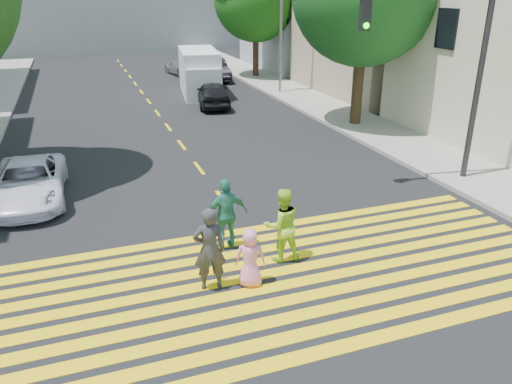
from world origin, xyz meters
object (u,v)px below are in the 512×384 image
white_sedan (29,182)px  dark_car_parked (214,69)px  traffic_signal (449,58)px  pedestrian_child (250,258)px  silver_car (183,67)px  pedestrian_man (209,249)px  dark_car_near (213,94)px  pedestrian_extra (227,214)px  pedestrian_woman (282,225)px  white_van (200,74)px

white_sedan → dark_car_parked: 21.59m
traffic_signal → pedestrian_child: bearing=-145.5°
silver_car → pedestrian_child: bearing=71.2°
pedestrian_child → dark_car_parked: 25.99m
pedestrian_man → dark_car_near: pedestrian_man is taller
dark_car_near → silver_car: (0.70, 11.01, -0.09)m
pedestrian_extra → dark_car_parked: 24.25m
pedestrian_woman → white_sedan: 8.16m
pedestrian_man → pedestrian_extra: bearing=-112.7°
dark_car_near → traffic_signal: bearing=114.6°
pedestrian_extra → silver_car: pedestrian_extra is taller
pedestrian_child → dark_car_parked: (6.11, 25.26, 0.06)m
pedestrian_woman → white_van: white_van is taller
pedestrian_woman → pedestrian_child: bearing=39.2°
silver_car → white_van: (-0.56, -7.61, 0.64)m
pedestrian_extra → dark_car_near: (3.82, 15.41, -0.22)m
dark_car_parked → traffic_signal: (1.52, -21.50, 3.28)m
white_sedan → traffic_signal: size_ratio=0.70×
pedestrian_woman → dark_car_near: bearing=-97.5°
pedestrian_woman → pedestrian_extra: 1.43m
dark_car_near → white_van: size_ratio=0.70×
dark_car_parked → white_van: white_van is taller
pedestrian_man → traffic_signal: size_ratio=0.30×
pedestrian_child → dark_car_near: size_ratio=0.33×
pedestrian_woman → traffic_signal: 7.86m
dark_car_parked → pedestrian_woman: bearing=-98.8°
silver_car → pedestrian_woman: bearing=73.1°
silver_car → dark_car_parked: dark_car_parked is taller
pedestrian_man → dark_car_parked: pedestrian_man is taller
pedestrian_man → pedestrian_woman: pedestrian_man is taller
white_van → traffic_signal: traffic_signal is taller
pedestrian_child → dark_car_parked: dark_car_parked is taller
pedestrian_extra → white_van: 19.22m
pedestrian_child → white_van: bearing=-79.9°
white_sedan → dark_car_parked: dark_car_parked is taller
silver_car → traffic_signal: (3.08, -24.44, 3.42)m
pedestrian_woman → pedestrian_man: bearing=20.0°
dark_car_near → traffic_signal: (3.79, -13.43, 3.33)m
white_sedan → white_van: bearing=60.2°
pedestrian_man → pedestrian_extra: pedestrian_man is taller
pedestrian_child → white_sedan: (-4.70, 6.57, -0.06)m
white_van → pedestrian_extra: bearing=-93.6°
pedestrian_woman → white_van: size_ratio=0.31×
pedestrian_child → dark_car_near: 17.61m
pedestrian_child → white_sedan: bearing=-33.4°
pedestrian_child → white_sedan: 8.08m
pedestrian_man → pedestrian_child: bearing=172.6°
pedestrian_man → traffic_signal: 9.68m
pedestrian_woman → traffic_signal: traffic_signal is taller
dark_car_near → white_van: (0.14, 3.40, 0.55)m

